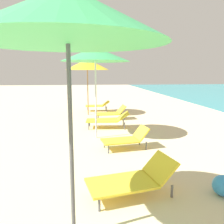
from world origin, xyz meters
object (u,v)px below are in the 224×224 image
object	(u,v)px
lounger_farthest_inland	(111,113)
lounger_third_inland	(126,138)
umbrella_farthest	(87,64)
lounger_second_shoreside	(133,178)
umbrella_third	(95,54)
lounger_farthest_shoreside	(98,105)
umbrella_second	(67,15)
lounger_third_shoreside	(108,119)
beach_ball	(223,185)

from	to	relation	value
lounger_farthest_inland	lounger_third_inland	bearing A→B (deg)	86.16
lounger_third_inland	umbrella_farthest	xyz separation A→B (m)	(-0.96, 5.19, 2.12)
lounger_second_shoreside	umbrella_third	distance (m)	4.16
lounger_farthest_shoreside	lounger_second_shoreside	bearing A→B (deg)	89.76
lounger_second_shoreside	umbrella_farthest	world-z (taller)	umbrella_farthest
lounger_third_inland	umbrella_second	bearing A→B (deg)	60.36
lounger_farthest_inland	umbrella_second	bearing A→B (deg)	76.59
lounger_third_shoreside	lounger_farthest_inland	world-z (taller)	lounger_farthest_inland
umbrella_third	umbrella_farthest	world-z (taller)	umbrella_third
umbrella_second	beach_ball	xyz separation A→B (m)	(2.42, 0.71, -2.45)
umbrella_farthest	lounger_farthest_inland	world-z (taller)	umbrella_farthest
umbrella_second	umbrella_farthest	size ratio (longest dim) A/B	1.10
beach_ball	lounger_farthest_shoreside	bearing A→B (deg)	100.43
umbrella_second	lounger_second_shoreside	size ratio (longest dim) A/B	1.92
lounger_farthest_shoreside	umbrella_farthest	bearing A→B (deg)	61.76
umbrella_third	lounger_third_shoreside	bearing A→B (deg)	68.46
umbrella_second	beach_ball	distance (m)	3.52
umbrella_third	umbrella_farthest	size ratio (longest dim) A/B	1.04
beach_ball	umbrella_third	bearing A→B (deg)	117.89
umbrella_second	umbrella_third	bearing A→B (deg)	83.72
lounger_third_shoreside	lounger_third_inland	distance (m)	2.41
umbrella_second	lounger_farthest_shoreside	distance (m)	9.79
lounger_farthest_shoreside	lounger_farthest_inland	world-z (taller)	lounger_farthest_inland
lounger_third_shoreside	umbrella_farthest	bearing A→B (deg)	-71.45
lounger_second_shoreside	umbrella_third	xyz separation A→B (m)	(-0.46, 3.46, 2.27)
umbrella_third	lounger_farthest_shoreside	distance (m)	5.58
umbrella_farthest	lounger_farthest_shoreside	size ratio (longest dim) A/B	2.15
lounger_second_shoreside	lounger_third_shoreside	distance (m)	4.73
lounger_second_shoreside	lounger_farthest_shoreside	size ratio (longest dim) A/B	1.23
lounger_second_shoreside	lounger_farthest_shoreside	xyz separation A→B (m)	(-0.13, 8.56, 0.03)
lounger_second_shoreside	umbrella_third	bearing A→B (deg)	-94.01
lounger_farthest_shoreside	lounger_third_inland	bearing A→B (deg)	92.85
umbrella_third	lounger_third_inland	distance (m)	2.64
lounger_second_shoreside	umbrella_third	size ratio (longest dim) A/B	0.55
umbrella_second	beach_ball	size ratio (longest dim) A/B	8.55
beach_ball	lounger_third_inland	bearing A→B (deg)	114.93
lounger_third_inland	lounger_farthest_shoreside	distance (m)	6.23
beach_ball	lounger_third_shoreside	bearing A→B (deg)	106.23
lounger_second_shoreside	lounger_third_inland	bearing A→B (deg)	-108.84
lounger_third_shoreside	lounger_third_inland	bearing A→B (deg)	100.48
lounger_third_shoreside	lounger_farthest_shoreside	world-z (taller)	lounger_third_shoreside
lounger_second_shoreside	lounger_third_shoreside	xyz separation A→B (m)	(0.05, 4.73, 0.04)
lounger_third_shoreside	umbrella_farthest	xyz separation A→B (m)	(-0.70, 2.79, 2.08)
lounger_third_inland	beach_ball	xyz separation A→B (m)	(1.18, -2.54, -0.11)
umbrella_third	lounger_farthest_shoreside	world-z (taller)	umbrella_third
umbrella_second	umbrella_farthest	world-z (taller)	umbrella_second
umbrella_third	beach_ball	bearing A→B (deg)	-62.11
lounger_farthest_inland	beach_ball	distance (m)	6.58
umbrella_second	lounger_farthest_inland	distance (m)	7.66
umbrella_third	lounger_second_shoreside	bearing A→B (deg)	-82.47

